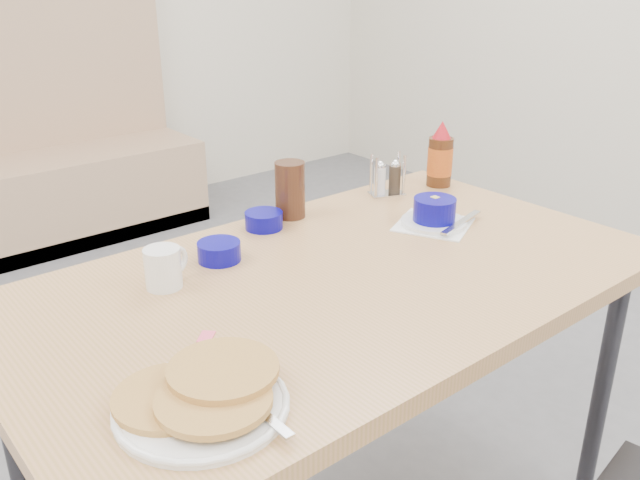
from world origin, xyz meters
TOP-DOWN VIEW (x-y plane):
  - booth_bench at (0.00, 2.78)m, footprint 1.90×0.56m
  - dining_table at (0.00, 0.25)m, footprint 1.40×0.80m
  - pancake_plate at (-0.45, 0.03)m, footprint 0.27×0.28m
  - coffee_mug at (-0.31, 0.43)m, footprint 0.11×0.07m
  - grits_setting at (0.37, 0.31)m, footprint 0.25×0.23m
  - creamer_bowl at (-0.15, 0.47)m, footprint 0.10×0.10m
  - butter_bowl at (0.03, 0.57)m, footprint 0.09×0.09m
  - amber_tumbler at (0.13, 0.59)m, footprint 0.09×0.09m
  - condiment_caddy at (0.45, 0.56)m, footprint 0.11×0.09m
  - syrup_bottle at (0.63, 0.52)m, footprint 0.07×0.07m
  - sugar_wrapper at (-0.35, 0.21)m, footprint 0.05×0.04m

SIDE VIEW (x-z plane):
  - booth_bench at x=0.00m, z-range -0.26..0.96m
  - dining_table at x=0.00m, z-range 0.32..1.08m
  - sugar_wrapper at x=-0.35m, z-range 0.76..0.76m
  - pancake_plate at x=-0.45m, z-range 0.76..0.80m
  - butter_bowl at x=0.03m, z-range 0.76..0.80m
  - creamer_bowl at x=-0.15m, z-range 0.76..0.80m
  - grits_setting at x=0.37m, z-range 0.75..0.83m
  - condiment_caddy at x=0.45m, z-range 0.74..0.86m
  - coffee_mug at x=-0.31m, z-range 0.76..0.85m
  - amber_tumbler at x=0.13m, z-range 0.76..0.91m
  - syrup_bottle at x=0.63m, z-range 0.75..0.94m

